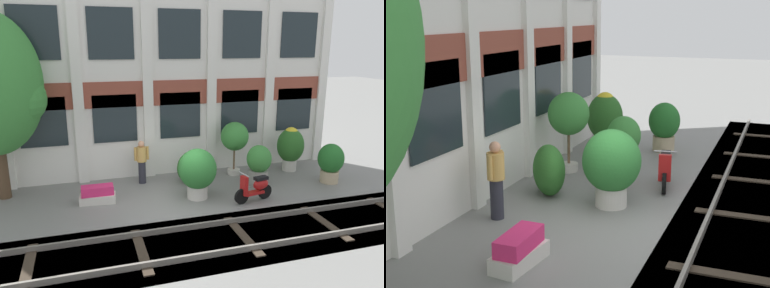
# 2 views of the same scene
# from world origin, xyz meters

# --- Properties ---
(ground_plane) EXTENTS (80.00, 80.00, 0.00)m
(ground_plane) POSITION_xyz_m (0.00, 0.00, 0.00)
(ground_plane) COLOR slate
(apartment_facade) EXTENTS (14.78, 0.64, 8.88)m
(apartment_facade) POSITION_xyz_m (-0.00, 3.14, 4.41)
(apartment_facade) COLOR silver
(apartment_facade) RESTS_ON ground
(rail_tracks) EXTENTS (22.42, 2.80, 0.43)m
(rail_tracks) POSITION_xyz_m (0.00, -2.42, -0.13)
(rail_tracks) COLOR #5B5449
(rail_tracks) RESTS_ON ground
(potted_plant_tall_urn) EXTENTS (1.04, 1.04, 2.02)m
(potted_plant_tall_urn) POSITION_xyz_m (3.08, 2.10, 1.43)
(potted_plant_tall_urn) COLOR beige
(potted_plant_tall_urn) RESTS_ON ground
(potted_plant_ribbed_drum) EXTENTS (0.91, 0.91, 1.42)m
(potted_plant_ribbed_drum) POSITION_xyz_m (6.04, 0.33, 0.77)
(potted_plant_ribbed_drum) COLOR tan
(potted_plant_ribbed_drum) RESTS_ON ground
(potted_plant_glazed_jar) EXTENTS (1.22, 1.22, 1.63)m
(potted_plant_glazed_jar) POSITION_xyz_m (1.07, 0.31, 0.91)
(potted_plant_glazed_jar) COLOR beige
(potted_plant_glazed_jar) RESTS_ON ground
(potted_plant_square_trough) EXTENTS (1.13, 0.59, 0.55)m
(potted_plant_square_trough) POSITION_xyz_m (-2.03, 0.83, 0.26)
(potted_plant_square_trough) COLOR beige
(potted_plant_square_trough) RESTS_ON ground
(potted_plant_stone_basin) EXTENTS (0.86, 0.86, 1.45)m
(potted_plant_stone_basin) POSITION_xyz_m (3.45, 0.78, 0.78)
(potted_plant_stone_basin) COLOR gray
(potted_plant_stone_basin) RESTS_ON ground
(potted_plant_fluted_column) EXTENTS (1.03, 1.03, 1.73)m
(potted_plant_fluted_column) POSITION_xyz_m (5.36, 1.92, 1.00)
(potted_plant_fluted_column) COLOR beige
(potted_plant_fluted_column) RESTS_ON ground
(scooter_second_parked) EXTENTS (1.37, 0.56, 0.98)m
(scooter_second_parked) POSITION_xyz_m (2.74, -0.44, 0.44)
(scooter_second_parked) COLOR black
(scooter_second_parked) RESTS_ON ground
(resident_by_doorway) EXTENTS (0.53, 0.34, 1.55)m
(resident_by_doorway) POSITION_xyz_m (-0.41, 2.17, 0.83)
(resident_by_doorway) COLOR #282833
(resident_by_doorway) RESTS_ON ground
(topiary_hedge) EXTENTS (1.37, 1.23, 1.13)m
(topiary_hedge) POSITION_xyz_m (1.26, 1.82, 0.56)
(topiary_hedge) COLOR #286023
(topiary_hedge) RESTS_ON ground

